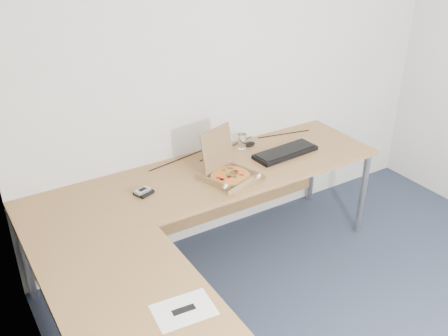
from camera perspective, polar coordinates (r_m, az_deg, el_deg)
desk at (r=3.01m, az=-3.02°, el=-6.10°), size 2.50×2.20×0.73m
pizza_box at (r=3.39m, az=0.57°, el=-0.59°), size 0.29×0.34×0.30m
drinking_glass at (r=3.78m, az=2.00°, el=2.98°), size 0.07×0.07×0.12m
keyboard at (r=3.74m, az=6.84°, el=1.74°), size 0.50×0.21×0.03m
mouse at (r=3.84m, az=2.86°, el=2.68°), size 0.11×0.09×0.03m
wallet at (r=3.26m, az=-8.93°, el=-2.72°), size 0.13×0.12×0.02m
phone at (r=3.25m, az=-9.05°, el=-2.50°), size 0.11×0.08×0.02m
paper_sheet at (r=2.41m, az=-4.51°, el=-15.47°), size 0.29×0.22×0.00m
cable_bundle at (r=3.81m, az=0.53°, el=2.32°), size 0.67×0.14×0.01m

